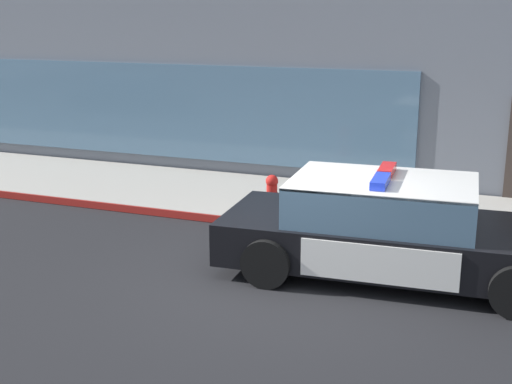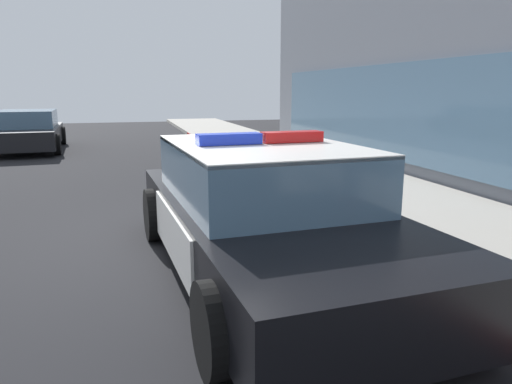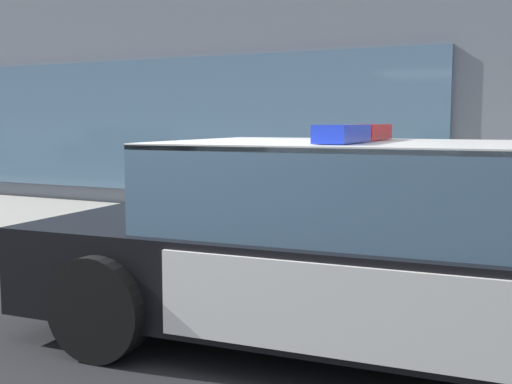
# 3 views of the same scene
# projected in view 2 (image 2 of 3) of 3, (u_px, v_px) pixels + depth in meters

# --- Properties ---
(ground) EXTENTS (48.00, 48.00, 0.00)m
(ground) POSITION_uv_depth(u_px,v_px,m) (165.00, 241.00, 6.16)
(ground) COLOR black
(sidewalk) EXTENTS (48.00, 3.08, 0.15)m
(sidewalk) POSITION_uv_depth(u_px,v_px,m) (419.00, 215.00, 7.16)
(sidewalk) COLOR #A39E93
(sidewalk) RESTS_ON ground
(curb_red_paint) EXTENTS (28.80, 0.04, 0.14)m
(curb_red_paint) POSITION_uv_depth(u_px,v_px,m) (325.00, 222.00, 6.75)
(curb_red_paint) COLOR maroon
(curb_red_paint) RESTS_ON ground
(police_cruiser) EXTENTS (4.93, 2.38, 1.49)m
(police_cruiser) POSITION_uv_depth(u_px,v_px,m) (265.00, 211.00, 4.96)
(police_cruiser) COLOR black
(police_cruiser) RESTS_ON ground
(fire_hydrant) EXTENTS (0.34, 0.39, 0.73)m
(fire_hydrant) POSITION_uv_depth(u_px,v_px,m) (321.00, 179.00, 7.67)
(fire_hydrant) COLOR red
(fire_hydrant) RESTS_ON sidewalk
(car_far_lane) EXTENTS (4.68, 2.27, 1.29)m
(car_far_lane) POSITION_uv_depth(u_px,v_px,m) (28.00, 131.00, 15.19)
(car_far_lane) COLOR black
(car_far_lane) RESTS_ON ground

